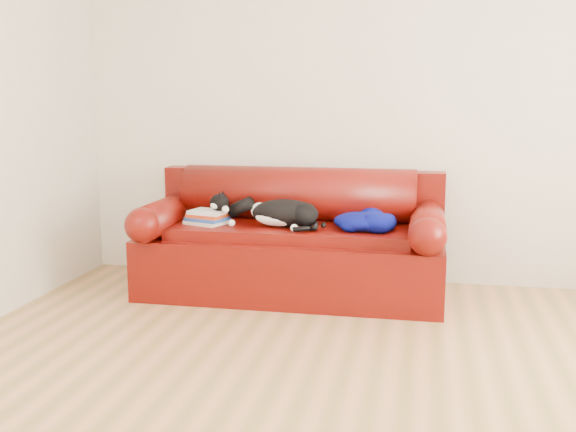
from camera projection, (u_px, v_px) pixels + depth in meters
name	position (u px, v px, depth m)	size (l,w,h in m)	color
ground	(340.00, 386.00, 3.26)	(4.50, 4.50, 0.00)	olive
room_shell	(373.00, 32.00, 2.96)	(4.52, 4.02, 2.61)	beige
sofa_base	(292.00, 261.00, 4.77)	(2.10, 0.90, 0.50)	#360B02
sofa_back	(298.00, 213.00, 4.95)	(2.10, 1.01, 0.88)	#360B02
book_stack	(207.00, 217.00, 4.74)	(0.32, 0.29, 0.10)	beige
cat	(284.00, 214.00, 4.62)	(0.63, 0.38, 0.24)	black
blanket	(363.00, 221.00, 4.54)	(0.47, 0.44, 0.14)	#02063F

